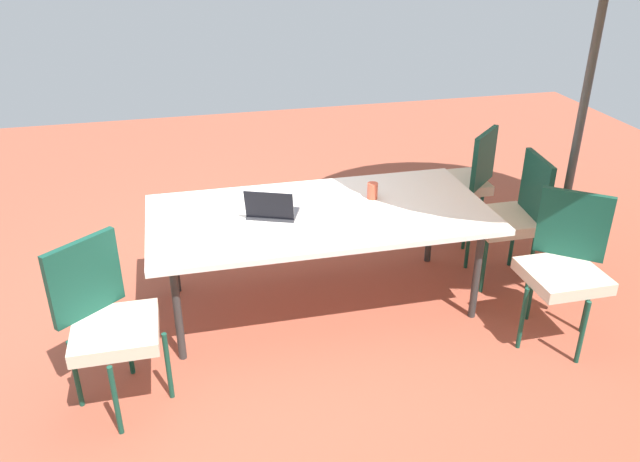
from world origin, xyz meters
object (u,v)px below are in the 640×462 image
Objects in this scene: chair_northeast at (107,318)px; laptop at (272,211)px; dining_table at (320,217)px; chair_west at (513,213)px; chair_northwest at (565,263)px; chair_southwest at (464,178)px; cup at (372,191)px.

laptop is at bearing -6.05° from chair_northeast.
dining_table is at bearing -156.15° from laptop.
laptop is at bearing -81.93° from chair_west.
chair_northwest is (-2.79, 0.04, 0.00)m from chair_northeast.
chair_west reaches higher than laptop.
chair_northeast is 1.00× the size of chair_northwest.
chair_northeast is 1.26m from laptop.
chair_northwest reaches higher than laptop.
chair_southwest is 0.72m from chair_west.
chair_northeast is 2.79m from chair_northwest.
laptop is (1.75, -0.72, 0.23)m from chair_northwest.
cup is at bearing -12.17° from chair_southwest.
chair_southwest and chair_northwest have the same top height.
dining_table is 1.47m from chair_west.
laptop is 3.36× the size of cup.
chair_southwest is 1.47m from chair_northwest.
chair_southwest reaches higher than laptop.
dining_table is 1.61m from chair_northwest.
laptop is at bearing 10.57° from cup.
chair_northwest is 0.75m from chair_west.
chair_northwest is at bearing 152.89° from dining_table.
dining_table is 2.34× the size of chair_west.
chair_northwest is 1.91m from laptop.
dining_table is 0.44m from cup.
chair_west is (-1.47, -0.02, -0.14)m from dining_table.
chair_northeast and chair_southwest have the same top height.
chair_southwest is at bearing -152.41° from dining_table.
chair_southwest is 1.20m from cup.
dining_table is 0.34m from laptop.
chair_southwest is at bearing 128.79° from chair_northwest.
chair_northeast is at bearing -16.21° from chair_southwest.
chair_west reaches higher than dining_table.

